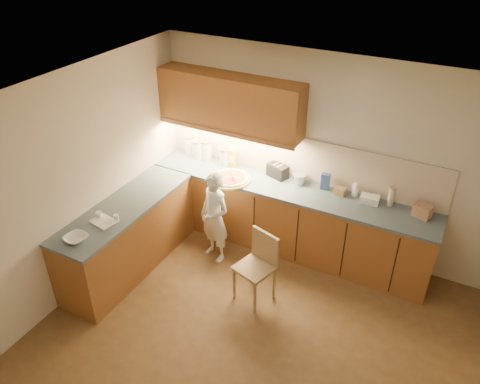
{
  "coord_description": "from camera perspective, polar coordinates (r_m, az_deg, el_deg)",
  "views": [
    {
      "loc": [
        1.45,
        -3.07,
        3.99
      ],
      "look_at": [
        -0.8,
        1.2,
        1.0
      ],
      "focal_mm": 35.0,
      "sensor_mm": 36.0,
      "label": 1
    }
  ],
  "objects": [
    {
      "name": "pizza_on_board",
      "position": [
        6.08,
        -1.16,
        1.68
      ],
      "size": [
        0.54,
        0.54,
        0.22
      ],
      "rotation": [
        0.0,
        0.0,
        0.13
      ],
      "color": "tan",
      "rests_on": "l_counter"
    },
    {
      "name": "spice_jar_a",
      "position": [
        5.56,
        -16.79,
        -2.72
      ],
      "size": [
        0.07,
        0.07,
        0.09
      ],
      "primitive_type": "cylinder",
      "rotation": [
        0.0,
        0.0,
        -0.03
      ],
      "color": "white",
      "rests_on": "l_counter"
    },
    {
      "name": "flat_pack",
      "position": [
        5.82,
        15.54,
        -0.85
      ],
      "size": [
        0.23,
        0.17,
        0.09
      ],
      "primitive_type": "cube",
      "rotation": [
        0.0,
        0.0,
        0.08
      ],
      "color": "white",
      "rests_on": "l_counter"
    },
    {
      "name": "card_box_b",
      "position": [
        5.74,
        21.37,
        -2.13
      ],
      "size": [
        0.23,
        0.2,
        0.15
      ],
      "primitive_type": "cube",
      "rotation": [
        0.0,
        0.0,
        -0.28
      ],
      "color": "#A77A5A",
      "rests_on": "l_counter"
    },
    {
      "name": "room",
      "position": [
        4.11,
        2.08,
        -2.53
      ],
      "size": [
        4.54,
        4.5,
        2.62
      ],
      "color": "brown",
      "rests_on": "ground"
    },
    {
      "name": "oil_jug",
      "position": [
        6.34,
        -0.93,
        4.22
      ],
      "size": [
        0.1,
        0.08,
        0.3
      ],
      "rotation": [
        0.0,
        0.0,
        0.04
      ],
      "color": "gold",
      "rests_on": "l_counter"
    },
    {
      "name": "canister_b",
      "position": [
        6.58,
        -5.17,
        5.21
      ],
      "size": [
        0.16,
        0.16,
        0.28
      ],
      "rotation": [
        0.0,
        0.0,
        0.38
      ],
      "color": "beige",
      "rests_on": "l_counter"
    },
    {
      "name": "backsplash",
      "position": [
        6.05,
        7.06,
        4.17
      ],
      "size": [
        3.75,
        0.02,
        0.58
      ],
      "primitive_type": "cube",
      "color": "beige",
      "rests_on": "l_counter"
    },
    {
      "name": "dough_cloth",
      "position": [
        5.51,
        -16.33,
        -3.48
      ],
      "size": [
        0.29,
        0.25,
        0.02
      ],
      "primitive_type": "cube",
      "rotation": [
        0.0,
        0.0,
        -0.16
      ],
      "color": "white",
      "rests_on": "l_counter"
    },
    {
      "name": "mixing_bowl",
      "position": [
        5.3,
        -19.37,
        -5.35
      ],
      "size": [
        0.27,
        0.27,
        0.06
      ],
      "primitive_type": "imported",
      "rotation": [
        0.0,
        0.0,
        -0.14
      ],
      "color": "white",
      "rests_on": "l_counter"
    },
    {
      "name": "canister_c",
      "position": [
        6.56,
        -4.05,
        5.14
      ],
      "size": [
        0.15,
        0.15,
        0.28
      ],
      "rotation": [
        0.0,
        0.0,
        -0.2
      ],
      "color": "silver",
      "rests_on": "l_counter"
    },
    {
      "name": "canister_d",
      "position": [
        6.39,
        -1.86,
        4.33
      ],
      "size": [
        0.15,
        0.15,
        0.25
      ],
      "rotation": [
        0.0,
        0.0,
        -0.0
      ],
      "color": "silver",
      "rests_on": "l_counter"
    },
    {
      "name": "steel_pot",
      "position": [
        6.03,
        7.24,
        1.61
      ],
      "size": [
        0.17,
        0.17,
        0.13
      ],
      "color": "silver",
      "rests_on": "l_counter"
    },
    {
      "name": "toaster",
      "position": [
        6.14,
        4.61,
        2.58
      ],
      "size": [
        0.31,
        0.24,
        0.18
      ],
      "rotation": [
        0.0,
        0.0,
        -0.33
      ],
      "color": "black",
      "rests_on": "l_counter"
    },
    {
      "name": "white_bottle",
      "position": [
        5.89,
        13.87,
        0.29
      ],
      "size": [
        0.07,
        0.07,
        0.17
      ],
      "primitive_type": "cube",
      "rotation": [
        0.0,
        0.0,
        -0.43
      ],
      "color": "white",
      "rests_on": "l_counter"
    },
    {
      "name": "child",
      "position": [
        5.9,
        -3.11,
        -3.13
      ],
      "size": [
        0.52,
        0.42,
        1.24
      ],
      "primitive_type": "imported",
      "rotation": [
        0.0,
        0.0,
        -0.33
      ],
      "color": "white",
      "rests_on": "ground"
    },
    {
      "name": "spice_jar_b",
      "position": [
        5.47,
        -14.86,
        -3.07
      ],
      "size": [
        0.07,
        0.07,
        0.08
      ],
      "primitive_type": "cylinder",
      "rotation": [
        0.0,
        0.0,
        0.2
      ],
      "color": "white",
      "rests_on": "l_counter"
    },
    {
      "name": "l_counter",
      "position": [
        6.06,
        -0.82,
        -3.84
      ],
      "size": [
        3.77,
        2.62,
        0.92
      ],
      "color": "#985E2C",
      "rests_on": "ground"
    },
    {
      "name": "canister_a",
      "position": [
        6.7,
        -6.16,
        5.69
      ],
      "size": [
        0.14,
        0.14,
        0.28
      ],
      "rotation": [
        0.0,
        0.0,
        -0.28
      ],
      "color": "silver",
      "rests_on": "l_counter"
    },
    {
      "name": "upper_cabinets",
      "position": [
        6.0,
        -1.26,
        10.84
      ],
      "size": [
        1.95,
        0.36,
        0.73
      ],
      "color": "#985E2C",
      "rests_on": "ground"
    },
    {
      "name": "blue_box",
      "position": [
        5.94,
        10.36,
        1.27
      ],
      "size": [
        0.11,
        0.09,
        0.21
      ],
      "primitive_type": "cube",
      "rotation": [
        0.0,
        0.0,
        0.12
      ],
      "color": "#2E478C",
      "rests_on": "l_counter"
    },
    {
      "name": "tall_jar",
      "position": [
        5.79,
        17.98,
        -0.52
      ],
      "size": [
        0.08,
        0.08,
        0.25
      ],
      "rotation": [
        0.0,
        0.0,
        -0.17
      ],
      "color": "beige",
      "rests_on": "l_counter"
    },
    {
      "name": "card_box_a",
      "position": [
        5.89,
        12.09,
        0.09
      ],
      "size": [
        0.14,
        0.11,
        0.1
      ],
      "primitive_type": "cube",
      "rotation": [
        0.0,
        0.0,
        -0.12
      ],
      "color": "#9A7D53",
      "rests_on": "l_counter"
    },
    {
      "name": "wooden_chair",
      "position": [
        5.4,
        2.29,
        -8.54
      ],
      "size": [
        0.48,
        0.48,
        0.86
      ],
      "rotation": [
        0.0,
        0.0,
        -0.29
      ],
      "color": "tan",
      "rests_on": "ground"
    }
  ]
}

